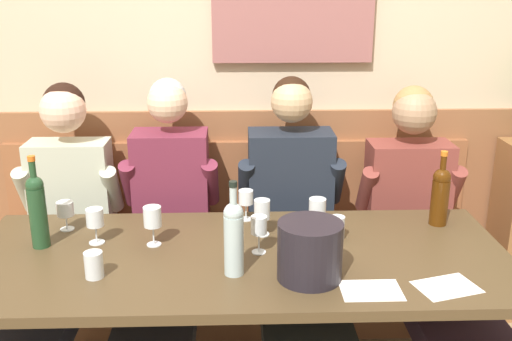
% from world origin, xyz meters
% --- Properties ---
extents(room_wall_back, '(6.80, 0.12, 2.80)m').
position_xyz_m(room_wall_back, '(0.00, 1.09, 1.40)').
color(room_wall_back, '#CAB494').
rests_on(room_wall_back, ground).
extents(wood_wainscot_panel, '(6.80, 0.03, 1.10)m').
position_xyz_m(wood_wainscot_panel, '(0.00, 1.04, 0.55)').
color(wood_wainscot_panel, brown).
rests_on(wood_wainscot_panel, ground).
extents(wall_bench, '(2.43, 0.42, 0.94)m').
position_xyz_m(wall_bench, '(0.00, 0.83, 0.28)').
color(wall_bench, brown).
rests_on(wall_bench, ground).
extents(dining_table, '(2.13, 0.88, 0.72)m').
position_xyz_m(dining_table, '(0.00, 0.13, 0.65)').
color(dining_table, '#4A3922').
rests_on(dining_table, ground).
extents(person_center_right_seat, '(0.50, 1.31, 1.28)m').
position_xyz_m(person_center_right_seat, '(-0.83, 0.44, 0.63)').
color(person_center_right_seat, '#302E32').
rests_on(person_center_right_seat, ground).
extents(person_center_left_seat, '(0.47, 1.30, 1.30)m').
position_xyz_m(person_center_left_seat, '(-0.33, 0.46, 0.63)').
color(person_center_left_seat, '#2E3532').
rests_on(person_center_left_seat, ground).
extents(person_left_seat, '(0.52, 1.31, 1.31)m').
position_xyz_m(person_left_seat, '(0.26, 0.46, 0.63)').
color(person_left_seat, '#272839').
rests_on(person_left_seat, ground).
extents(person_right_seat, '(0.51, 1.31, 1.26)m').
position_xyz_m(person_right_seat, '(0.86, 0.45, 0.62)').
color(person_right_seat, '#28253A').
rests_on(person_right_seat, ground).
extents(ice_bucket, '(0.23, 0.23, 0.21)m').
position_xyz_m(ice_bucket, '(0.25, -0.08, 0.83)').
color(ice_bucket, black).
rests_on(ice_bucket, dining_table).
extents(wine_bottle_amber_mid, '(0.08, 0.08, 0.33)m').
position_xyz_m(wine_bottle_amber_mid, '(0.88, 0.39, 0.86)').
color(wine_bottle_amber_mid, '#462307').
rests_on(wine_bottle_amber_mid, dining_table).
extents(wine_bottle_green_tall, '(0.07, 0.07, 0.38)m').
position_xyz_m(wine_bottle_green_tall, '(-0.80, 0.23, 0.88)').
color(wine_bottle_green_tall, '#204425').
rests_on(wine_bottle_green_tall, dining_table).
extents(wine_bottle_clear_water, '(0.07, 0.07, 0.36)m').
position_xyz_m(wine_bottle_clear_water, '(-0.02, -0.03, 0.87)').
color(wine_bottle_clear_water, '#ABC3C5').
rests_on(wine_bottle_clear_water, dining_table).
extents(wine_glass_mid_right, '(0.07, 0.07, 0.15)m').
position_xyz_m(wine_glass_mid_right, '(-0.58, 0.25, 0.82)').
color(wine_glass_mid_right, silver).
rests_on(wine_glass_mid_right, dining_table).
extents(wine_glass_right_end, '(0.07, 0.07, 0.13)m').
position_xyz_m(wine_glass_right_end, '(-0.74, 0.39, 0.81)').
color(wine_glass_right_end, silver).
rests_on(wine_glass_right_end, dining_table).
extents(wine_glass_mid_left, '(0.07, 0.07, 0.16)m').
position_xyz_m(wine_glass_mid_left, '(0.10, 0.31, 0.83)').
color(wine_glass_mid_left, silver).
rests_on(wine_glass_mid_left, dining_table).
extents(wine_glass_left_end, '(0.07, 0.07, 0.16)m').
position_xyz_m(wine_glass_left_end, '(-0.34, 0.22, 0.84)').
color(wine_glass_left_end, silver).
rests_on(wine_glass_left_end, dining_table).
extents(wine_glass_by_bottle, '(0.07, 0.07, 0.14)m').
position_xyz_m(wine_glass_by_bottle, '(0.03, 0.47, 0.82)').
color(wine_glass_by_bottle, silver).
rests_on(wine_glass_by_bottle, dining_table).
extents(wine_glass_center_rear, '(0.06, 0.06, 0.15)m').
position_xyz_m(wine_glass_center_rear, '(0.08, 0.14, 0.83)').
color(wine_glass_center_rear, silver).
rests_on(wine_glass_center_rear, dining_table).
extents(wine_glass_center_front, '(0.07, 0.07, 0.14)m').
position_xyz_m(wine_glass_center_front, '(0.34, 0.37, 0.82)').
color(wine_glass_center_front, silver).
rests_on(wine_glass_center_front, dining_table).
extents(water_tumbler_center, '(0.06, 0.06, 0.10)m').
position_xyz_m(water_tumbler_center, '(0.41, 0.25, 0.77)').
color(water_tumbler_center, silver).
rests_on(water_tumbler_center, dining_table).
extents(water_tumbler_left, '(0.07, 0.07, 0.10)m').
position_xyz_m(water_tumbler_left, '(-0.52, -0.04, 0.77)').
color(water_tumbler_left, silver).
rests_on(water_tumbler_left, dining_table).
extents(tasting_sheet_left_guest, '(0.21, 0.15, 0.00)m').
position_xyz_m(tasting_sheet_left_guest, '(0.46, -0.18, 0.72)').
color(tasting_sheet_left_guest, white).
rests_on(tasting_sheet_left_guest, dining_table).
extents(tasting_sheet_right_guest, '(0.24, 0.20, 0.00)m').
position_xyz_m(tasting_sheet_right_guest, '(0.73, -0.16, 0.72)').
color(tasting_sheet_right_guest, white).
rests_on(tasting_sheet_right_guest, dining_table).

